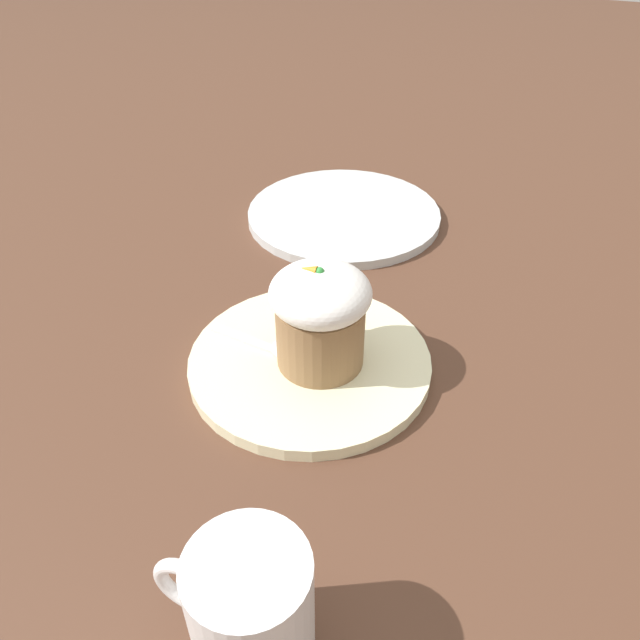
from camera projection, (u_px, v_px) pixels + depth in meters
ground_plane at (310, 367)px, 0.64m from camera, size 4.00×4.00×0.00m
dessert_plate at (310, 362)px, 0.63m from camera, size 0.24×0.24×0.01m
carrot_cake at (320, 315)px, 0.59m from camera, size 0.10×0.10×0.11m
spoon at (279, 348)px, 0.63m from camera, size 0.11×0.04×0.01m
coffee_cup at (249, 610)px, 0.39m from camera, size 0.11×0.08×0.10m
side_plate at (344, 214)px, 0.88m from camera, size 0.27×0.27×0.01m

